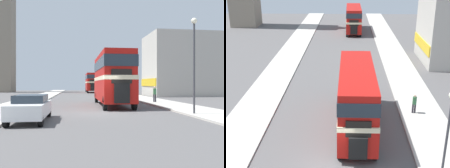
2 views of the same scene
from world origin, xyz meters
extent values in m
plane|color=#565454|center=(0.00, 0.00, 0.00)|extent=(120.00, 120.00, 0.00)
cube|color=#B7B2A8|center=(6.75, 0.00, 0.06)|extent=(3.50, 120.00, 0.12)
cube|color=#B2140F|center=(1.48, 5.49, 1.37)|extent=(2.45, 9.65, 1.75)
cube|color=beige|center=(1.48, 5.49, 2.40)|extent=(2.47, 9.70, 0.32)
cube|color=#B2140F|center=(1.48, 5.49, 3.51)|extent=(2.40, 9.46, 1.91)
cube|color=#232D38|center=(1.48, 5.49, 3.61)|extent=(2.47, 9.55, 0.86)
cube|color=black|center=(1.48, 0.56, 1.28)|extent=(1.10, 0.20, 1.40)
cube|color=black|center=(1.48, 0.70, 2.46)|extent=(1.47, 0.12, 1.02)
cylinder|color=black|center=(0.39, 1.49, 0.52)|extent=(0.28, 1.04, 1.04)
cylinder|color=black|center=(2.56, 1.49, 0.52)|extent=(0.28, 1.04, 1.04)
cylinder|color=black|center=(0.39, 9.38, 0.52)|extent=(0.28, 1.04, 1.04)
cylinder|color=black|center=(2.56, 9.38, 0.52)|extent=(0.28, 1.04, 1.04)
cube|color=#B2140F|center=(1.73, 39.87, 1.32)|extent=(2.51, 10.36, 1.66)
cube|color=beige|center=(1.73, 39.87, 2.30)|extent=(2.53, 10.41, 0.30)
cube|color=#B2140F|center=(1.73, 39.87, 3.36)|extent=(2.46, 10.15, 1.81)
cube|color=#232D38|center=(1.73, 39.87, 3.45)|extent=(2.53, 10.25, 0.81)
cube|color=black|center=(1.73, 34.59, 1.24)|extent=(1.13, 0.20, 1.33)
cube|color=black|center=(1.73, 34.74, 2.36)|extent=(1.50, 0.12, 0.97)
cylinder|color=black|center=(0.62, 35.52, 0.52)|extent=(0.28, 1.04, 1.04)
cylinder|color=black|center=(2.85, 35.52, 0.52)|extent=(0.28, 1.04, 1.04)
cylinder|color=black|center=(0.62, 44.12, 0.52)|extent=(0.28, 1.04, 1.04)
cylinder|color=black|center=(2.85, 44.12, 0.52)|extent=(0.28, 1.04, 1.04)
cube|color=white|center=(-3.99, -3.21, 0.63)|extent=(1.69, 4.28, 0.68)
cube|color=#232D38|center=(-3.99, -3.04, 1.16)|extent=(1.48, 2.23, 0.39)
cylinder|color=black|center=(-4.73, -4.91, 0.32)|extent=(0.20, 0.64, 0.64)
cylinder|color=black|center=(-3.25, -4.91, 0.32)|extent=(0.20, 0.64, 0.64)
cylinder|color=black|center=(-4.73, -1.52, 0.32)|extent=(0.20, 0.64, 0.64)
cylinder|color=black|center=(-3.25, -1.52, 0.32)|extent=(0.20, 0.64, 0.64)
cylinder|color=#282833|center=(6.03, 7.67, 0.50)|extent=(0.14, 0.14, 0.76)
cylinder|color=#282833|center=(6.21, 7.67, 0.50)|extent=(0.14, 0.14, 0.76)
cylinder|color=#336B42|center=(6.12, 7.67, 1.18)|extent=(0.32, 0.32, 0.60)
sphere|color=beige|center=(6.12, 7.67, 1.58)|extent=(0.21, 0.21, 0.21)
cylinder|color=#38383D|center=(5.50, -2.06, 2.87)|extent=(0.12, 0.12, 5.50)
sphere|color=#EFEACC|center=(5.50, -2.06, 5.80)|extent=(0.36, 0.36, 0.36)
cube|color=gray|center=(-18.68, 44.56, 13.12)|extent=(4.78, 4.78, 26.24)
cube|color=#B2ADA3|center=(17.66, 22.29, 4.96)|extent=(15.74, 8.42, 9.92)
cube|color=gold|center=(9.73, 22.29, 2.18)|extent=(0.12, 8.00, 1.19)
camera|label=1|loc=(-1.64, -16.47, 1.92)|focal=40.00mm
camera|label=2|loc=(0.83, -14.86, 11.26)|focal=50.00mm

